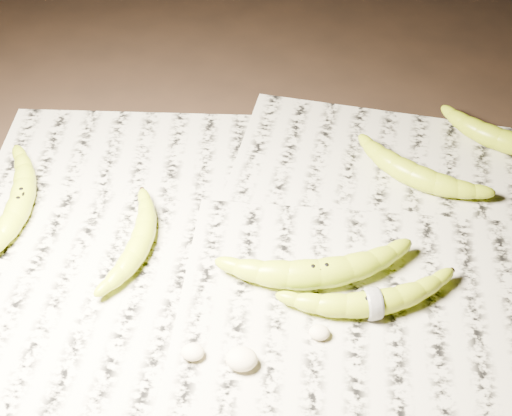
# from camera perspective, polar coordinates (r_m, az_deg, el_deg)

# --- Properties ---
(ground) EXTENTS (3.00, 3.00, 0.00)m
(ground) POSITION_cam_1_polar(r_m,az_deg,el_deg) (0.98, 0.03, -3.59)
(ground) COLOR black
(ground) RESTS_ON ground
(newspaper_patch) EXTENTS (0.90, 0.70, 0.01)m
(newspaper_patch) POSITION_cam_1_polar(r_m,az_deg,el_deg) (0.96, 1.01, -4.38)
(newspaper_patch) COLOR beige
(newspaper_patch) RESTS_ON ground
(banana_left_a) EXTENTS (0.07, 0.20, 0.04)m
(banana_left_a) POSITION_cam_1_polar(r_m,az_deg,el_deg) (1.06, -18.35, 0.63)
(banana_left_a) COLOR #BBCA19
(banana_left_a) RESTS_ON newspaper_patch
(banana_left_b) EXTENTS (0.07, 0.17, 0.03)m
(banana_left_b) POSITION_cam_1_polar(r_m,az_deg,el_deg) (0.97, -9.26, -2.60)
(banana_left_b) COLOR #BBCA19
(banana_left_b) RESTS_ON newspaper_patch
(banana_center) EXTENTS (0.23, 0.10, 0.04)m
(banana_center) POSITION_cam_1_polar(r_m,az_deg,el_deg) (0.92, 5.05, -5.11)
(banana_center) COLOR #BBCA19
(banana_center) RESTS_ON newspaper_patch
(banana_taped) EXTENTS (0.21, 0.10, 0.03)m
(banana_taped) POSITION_cam_1_polar(r_m,az_deg,el_deg) (0.90, 9.31, -7.41)
(banana_taped) COLOR #BBCA19
(banana_taped) RESTS_ON newspaper_patch
(banana_upper_a) EXTENTS (0.19, 0.15, 0.04)m
(banana_upper_a) POSITION_cam_1_polar(r_m,az_deg,el_deg) (1.07, 12.55, 2.74)
(banana_upper_a) COLOR #BBCA19
(banana_upper_a) RESTS_ON newspaper_patch
(banana_upper_b) EXTENTS (0.18, 0.13, 0.04)m
(banana_upper_b) POSITION_cam_1_polar(r_m,az_deg,el_deg) (1.17, 18.90, 5.37)
(banana_upper_b) COLOR #BBCA19
(banana_upper_b) RESTS_ON newspaper_patch
(measuring_tape) EXTENTS (0.01, 0.04, 0.04)m
(measuring_tape) POSITION_cam_1_polar(r_m,az_deg,el_deg) (0.90, 9.31, -7.41)
(measuring_tape) COLOR white
(measuring_tape) RESTS_ON newspaper_patch
(flesh_chunk_a) EXTENTS (0.04, 0.03, 0.02)m
(flesh_chunk_a) POSITION_cam_1_polar(r_m,az_deg,el_deg) (0.85, -1.17, -11.85)
(flesh_chunk_a) COLOR beige
(flesh_chunk_a) RESTS_ON newspaper_patch
(flesh_chunk_b) EXTENTS (0.03, 0.02, 0.02)m
(flesh_chunk_b) POSITION_cam_1_polar(r_m,az_deg,el_deg) (0.87, -5.11, -11.28)
(flesh_chunk_b) COLOR beige
(flesh_chunk_b) RESTS_ON newspaper_patch
(flesh_chunk_c) EXTENTS (0.03, 0.02, 0.02)m
(flesh_chunk_c) POSITION_cam_1_polar(r_m,az_deg,el_deg) (0.88, 5.10, -9.74)
(flesh_chunk_c) COLOR beige
(flesh_chunk_c) RESTS_ON newspaper_patch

